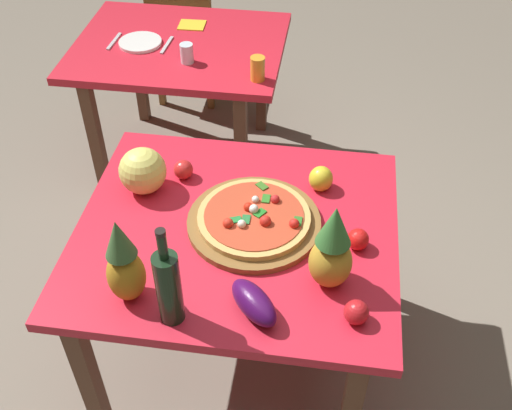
% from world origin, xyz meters
% --- Properties ---
extents(ground_plane, '(10.00, 10.00, 0.00)m').
position_xyz_m(ground_plane, '(0.00, 0.00, 0.00)').
color(ground_plane, gray).
extents(display_table, '(1.12, 1.00, 0.76)m').
position_xyz_m(display_table, '(0.00, 0.00, 0.67)').
color(display_table, brown).
rests_on(display_table, ground_plane).
extents(background_table, '(1.08, 0.86, 0.76)m').
position_xyz_m(background_table, '(-0.52, 1.29, 0.66)').
color(background_table, brown).
rests_on(background_table, ground_plane).
extents(dining_chair, '(0.40, 0.40, 0.85)m').
position_xyz_m(dining_chair, '(-0.67, 1.95, 0.48)').
color(dining_chair, brown).
rests_on(dining_chair, ground_plane).
extents(pizza_board, '(0.47, 0.47, 0.02)m').
position_xyz_m(pizza_board, '(0.06, 0.02, 0.77)').
color(pizza_board, brown).
rests_on(pizza_board, display_table).
extents(pizza, '(0.40, 0.40, 0.06)m').
position_xyz_m(pizza, '(0.06, 0.02, 0.80)').
color(pizza, tan).
rests_on(pizza, pizza_board).
extents(wine_bottle, '(0.08, 0.08, 0.37)m').
position_xyz_m(wine_bottle, '(-0.13, -0.41, 0.90)').
color(wine_bottle, black).
rests_on(wine_bottle, display_table).
extents(pineapple_left, '(0.12, 0.12, 0.32)m').
position_xyz_m(pineapple_left, '(-0.28, -0.35, 0.91)').
color(pineapple_left, '#BE8521').
rests_on(pineapple_left, display_table).
extents(pineapple_right, '(0.14, 0.14, 0.32)m').
position_xyz_m(pineapple_right, '(0.33, -0.20, 0.90)').
color(pineapple_right, gold).
rests_on(pineapple_right, display_table).
extents(melon, '(0.18, 0.18, 0.18)m').
position_xyz_m(melon, '(-0.37, 0.16, 0.85)').
color(melon, '#DFD967').
rests_on(melon, display_table).
extents(bell_pepper, '(0.09, 0.09, 0.10)m').
position_xyz_m(bell_pepper, '(0.28, 0.26, 0.81)').
color(bell_pepper, yellow).
rests_on(bell_pepper, display_table).
extents(eggplant, '(0.20, 0.21, 0.09)m').
position_xyz_m(eggplant, '(0.11, -0.35, 0.81)').
color(eggplant, '#3E0D48').
rests_on(eggplant, display_table).
extents(tomato_near_board, '(0.07, 0.07, 0.07)m').
position_xyz_m(tomato_near_board, '(-0.25, 0.24, 0.80)').
color(tomato_near_board, red).
rests_on(tomato_near_board, display_table).
extents(tomato_at_corner, '(0.08, 0.08, 0.08)m').
position_xyz_m(tomato_at_corner, '(0.42, -0.34, 0.80)').
color(tomato_at_corner, red).
rests_on(tomato_at_corner, display_table).
extents(tomato_beside_pepper, '(0.08, 0.08, 0.08)m').
position_xyz_m(tomato_beside_pepper, '(0.42, -0.03, 0.80)').
color(tomato_beside_pepper, red).
rests_on(tomato_beside_pepper, display_table).
extents(drinking_glass_juice, '(0.07, 0.07, 0.12)m').
position_xyz_m(drinking_glass_juice, '(-0.07, 1.00, 0.82)').
color(drinking_glass_juice, orange).
rests_on(drinking_glass_juice, background_table).
extents(drinking_glass_water, '(0.06, 0.06, 0.10)m').
position_xyz_m(drinking_glass_water, '(-0.43, 1.11, 0.81)').
color(drinking_glass_water, silver).
rests_on(drinking_glass_water, background_table).
extents(dinner_plate, '(0.22, 0.22, 0.02)m').
position_xyz_m(dinner_plate, '(-0.71, 1.26, 0.77)').
color(dinner_plate, white).
rests_on(dinner_plate, background_table).
extents(fork_utensil, '(0.03, 0.18, 0.01)m').
position_xyz_m(fork_utensil, '(-0.85, 1.26, 0.76)').
color(fork_utensil, silver).
rests_on(fork_utensil, background_table).
extents(knife_utensil, '(0.03, 0.18, 0.01)m').
position_xyz_m(knife_utensil, '(-0.57, 1.26, 0.76)').
color(knife_utensil, silver).
rests_on(knife_utensil, background_table).
extents(napkin_folded, '(0.14, 0.13, 0.01)m').
position_xyz_m(napkin_folded, '(-0.50, 1.49, 0.76)').
color(napkin_folded, yellow).
rests_on(napkin_folded, background_table).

